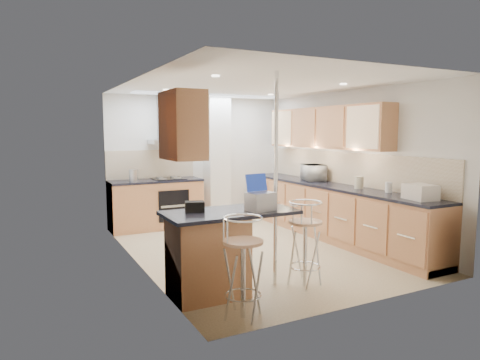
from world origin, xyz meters
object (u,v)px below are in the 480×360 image
microwave (314,173)px  bread_bin (420,192)px  laptop (261,201)px  bar_stool_end (305,243)px  bar_stool_near (243,267)px

microwave → bread_bin: (-0.09, -2.43, -0.04)m
microwave → bread_bin: size_ratio=1.36×
laptop → bar_stool_end: 0.78m
microwave → bread_bin: microwave is taller
bar_stool_near → bar_stool_end: bearing=46.7°
microwave → bar_stool_near: bearing=152.1°
bar_stool_end → laptop: bearing=134.0°
bread_bin → microwave: bearing=96.5°
bread_bin → bar_stool_near: bearing=-165.1°
laptop → bread_bin: (2.32, -0.20, -0.02)m
microwave → bar_stool_end: 2.99m
bread_bin → bar_stool_end: bearing=-175.9°
bar_stool_near → microwave: bearing=67.1°
microwave → laptop: 3.28m
bar_stool_near → bread_bin: bearing=30.1°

